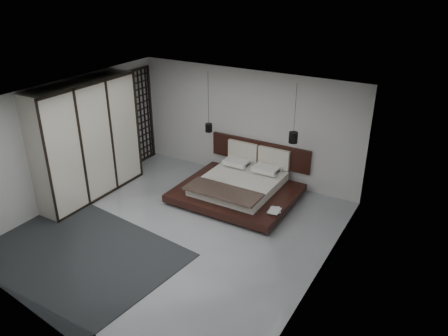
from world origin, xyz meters
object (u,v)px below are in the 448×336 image
Objects in this scene: bed at (240,186)px; wardrobe at (87,141)px; pendant_left at (209,127)px; pendant_right at (293,137)px; rug at (76,253)px; lattice_screen at (141,116)px.

wardrobe reaches higher than bed.
bed is 1.80× the size of pendant_left.
wardrobe is at bearing -153.90° from pendant_right.
pendant_left is 2.88m from wardrobe.
rug is (-1.61, -3.61, -0.27)m from bed.
wardrobe is at bearing -83.44° from lattice_screen.
rug is (-0.51, -4.03, -1.41)m from pendant_left.
lattice_screen is at bearing 176.84° from pendant_left.
bed is 0.96× the size of wardrobe.
wardrobe is (-2.01, -2.06, -0.04)m from pendant_left.
bed is 0.69× the size of rug.
pendant_right reaches higher than wardrobe.
rug is (1.75, -4.15, -1.29)m from lattice_screen.
lattice_screen is 2.20m from wardrobe.
pendant_right is 4.69m from wardrobe.
lattice_screen is 1.74× the size of pendant_left.
wardrobe is at bearing -134.20° from pendant_left.
pendant_left and pendant_right have the same top height.
lattice_screen is 1.94× the size of pendant_right.
bed is 2.00× the size of pendant_right.
pendant_right is at bearing 0.00° from pendant_left.
rug is (1.50, -1.96, -1.37)m from wardrobe.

